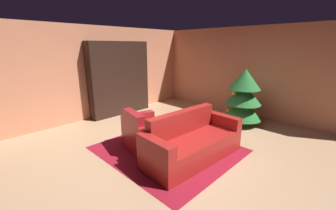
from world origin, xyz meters
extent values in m
plane|color=tan|center=(0.00, 0.00, 0.00)|extent=(7.55, 7.55, 0.00)
cube|color=tan|center=(0.00, 3.17, 1.29)|extent=(6.15, 0.06, 2.58)
cube|color=tan|center=(-3.05, 0.00, 1.29)|extent=(0.06, 6.41, 2.58)
cube|color=maroon|center=(-0.08, -0.16, 0.00)|extent=(2.56, 2.33, 0.01)
cube|color=black|center=(-2.68, 0.54, 1.09)|extent=(0.03, 1.92, 2.17)
cube|color=black|center=(-2.83, 1.49, 1.09)|extent=(0.33, 0.02, 2.17)
cube|color=black|center=(-2.83, -0.41, 1.09)|extent=(0.33, 0.03, 2.17)
cube|color=black|center=(-2.83, 0.54, 0.01)|extent=(0.31, 1.87, 0.03)
cube|color=black|center=(-2.83, 0.54, 0.44)|extent=(0.31, 1.87, 0.03)
cube|color=black|center=(-2.83, 0.54, 0.87)|extent=(0.31, 1.87, 0.02)
cube|color=black|center=(-2.83, 0.54, 1.30)|extent=(0.31, 1.87, 0.02)
cube|color=black|center=(-2.83, 0.54, 1.73)|extent=(0.31, 1.87, 0.02)
cube|color=black|center=(-2.83, 0.54, 2.16)|extent=(0.31, 1.87, 0.03)
cube|color=black|center=(-2.95, 0.54, 1.23)|extent=(0.05, 1.10, 0.69)
cube|color=black|center=(-2.93, 0.54, 1.23)|extent=(0.03, 1.13, 0.72)
cube|color=gold|center=(-2.86, 1.42, 0.20)|extent=(0.24, 0.05, 0.35)
cube|color=#407E39|center=(-2.87, 1.37, 0.21)|extent=(0.22, 0.04, 0.36)
cube|color=red|center=(-2.91, 1.32, 0.17)|extent=(0.16, 0.05, 0.29)
cube|color=purple|center=(-2.86, 1.27, 0.17)|extent=(0.25, 0.04, 0.29)
cube|color=#4A2A35|center=(-2.91, 1.22, 0.15)|extent=(0.15, 0.04, 0.26)
cube|color=#433F1E|center=(-2.90, 1.18, 0.18)|extent=(0.16, 0.04, 0.32)
cube|color=red|center=(-2.89, 1.13, 0.20)|extent=(0.19, 0.04, 0.35)
cube|color=#A49B9A|center=(-2.88, 1.08, 0.17)|extent=(0.21, 0.04, 0.30)
cube|color=#0A7F9A|center=(-2.86, 1.44, 0.58)|extent=(0.24, 0.04, 0.25)
cube|color=#207189|center=(-2.89, 1.39, 0.63)|extent=(0.18, 0.04, 0.36)
cube|color=#ACA58C|center=(-2.90, 1.35, 0.62)|extent=(0.17, 0.04, 0.32)
cube|color=#984499|center=(-2.91, 1.31, 0.62)|extent=(0.16, 0.03, 0.33)
cube|color=#B22717|center=(-2.87, 1.26, 0.60)|extent=(0.22, 0.05, 0.30)
cube|color=#8F5A9B|center=(-2.90, 1.22, 0.64)|extent=(0.16, 0.03, 0.37)
cube|color=red|center=(-2.90, 1.18, 0.64)|extent=(0.16, 0.05, 0.37)
cube|color=#A7AC85|center=(-2.87, 1.41, 1.91)|extent=(0.23, 0.05, 0.34)
cube|color=#0E6980|center=(-2.86, 1.36, 1.89)|extent=(0.25, 0.04, 0.30)
cube|color=#BAA191|center=(-2.86, 1.31, 1.88)|extent=(0.24, 0.05, 0.28)
cube|color=#4E261C|center=(-2.89, 1.25, 1.88)|extent=(0.20, 0.05, 0.28)
cube|color=#B32018|center=(-2.88, 1.20, 1.86)|extent=(0.21, 0.03, 0.24)
cube|color=#4C2D1E|center=(-2.89, 1.16, 1.90)|extent=(0.20, 0.04, 0.32)
cube|color=maroon|center=(-0.41, -0.43, 0.21)|extent=(0.84, 0.87, 0.41)
cube|color=maroon|center=(-0.47, -0.70, 0.62)|extent=(0.71, 0.32, 0.42)
cube|color=maroon|center=(0.01, -0.53, 0.32)|extent=(0.33, 0.75, 0.64)
cube|color=maroon|center=(-0.83, -0.33, 0.32)|extent=(0.33, 0.75, 0.64)
ellipsoid|color=#BDAD8A|center=(-0.43, -0.35, 0.50)|extent=(0.31, 0.24, 0.18)
sphere|color=#BDAD8A|center=(-0.39, -0.23, 0.55)|extent=(0.13, 0.13, 0.13)
cube|color=maroon|center=(0.51, -0.09, 0.21)|extent=(0.89, 1.67, 0.42)
cube|color=maroon|center=(0.21, -0.07, 0.64)|extent=(0.27, 1.63, 0.44)
cube|color=maroon|center=(0.46, -0.99, 0.33)|extent=(0.80, 0.23, 0.66)
cube|color=maroon|center=(0.57, 0.82, 0.33)|extent=(0.80, 0.23, 0.66)
cylinder|color=black|center=(0.09, -0.10, 0.21)|extent=(0.04, 0.04, 0.43)
cylinder|color=black|center=(-0.19, 0.04, 0.21)|extent=(0.04, 0.04, 0.43)
cylinder|color=black|center=(-0.17, -0.27, 0.21)|extent=(0.04, 0.04, 0.43)
cylinder|color=silver|center=(-0.09, -0.11, 0.44)|extent=(0.66, 0.66, 0.02)
cube|color=#D6C858|center=(-0.02, -0.13, 0.46)|extent=(0.22, 0.14, 0.02)
cube|color=tan|center=(-0.04, -0.12, 0.48)|extent=(0.17, 0.17, 0.03)
cube|color=#CCB756|center=(-0.03, -0.12, 0.51)|extent=(0.17, 0.11, 0.03)
cube|color=gold|center=(-0.03, -0.12, 0.53)|extent=(0.20, 0.17, 0.02)
cylinder|color=#1C532B|center=(-0.24, -0.02, 0.54)|extent=(0.07, 0.07, 0.19)
cylinder|color=#1C532B|center=(-0.24, -0.02, 0.67)|extent=(0.03, 0.03, 0.07)
cylinder|color=brown|center=(0.30, 2.27, 0.09)|extent=(0.08, 0.08, 0.17)
cone|color=#256C2F|center=(0.30, 2.27, 0.44)|extent=(1.02, 1.02, 0.52)
cone|color=#256C2F|center=(0.30, 2.27, 0.83)|extent=(0.91, 0.91, 0.52)
cone|color=#256C2F|center=(0.30, 2.27, 1.22)|extent=(0.81, 0.81, 0.52)
sphere|color=yellow|center=(0.19, 1.92, 0.88)|extent=(0.08, 0.08, 0.08)
sphere|color=yellow|center=(0.05, 1.94, 0.39)|extent=(0.07, 0.07, 0.07)
sphere|color=yellow|center=(-0.11, 2.31, 0.38)|extent=(0.06, 0.06, 0.06)
sphere|color=blue|center=(0.23, 2.64, 0.71)|extent=(0.06, 0.06, 0.06)
sphere|color=red|center=(-0.08, 2.43, 0.47)|extent=(0.05, 0.05, 0.05)
camera|label=1|loc=(2.71, -2.99, 2.05)|focal=22.82mm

